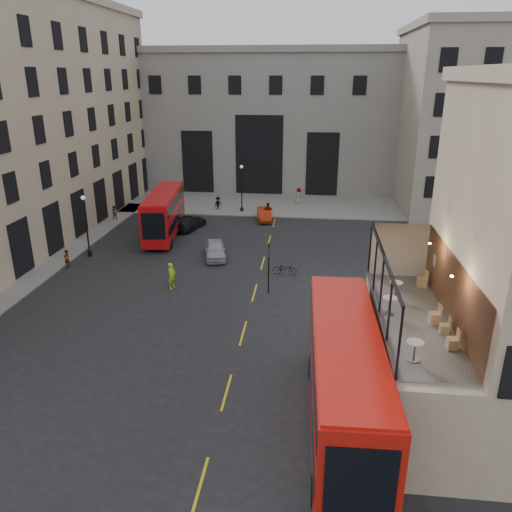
# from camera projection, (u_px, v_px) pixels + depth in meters

# --- Properties ---
(ground) EXTENTS (140.00, 140.00, 0.00)m
(ground) POSITION_uv_depth(u_px,v_px,m) (267.00, 395.00, 24.41)
(ground) COLOR black
(ground) RESTS_ON ground
(host_building_main) EXTENTS (7.26, 11.40, 15.10)m
(host_building_main) POSITION_uv_depth(u_px,v_px,m) (507.00, 253.00, 20.69)
(host_building_main) COLOR #C0B190
(host_building_main) RESTS_ON ground
(host_frontage) EXTENTS (3.00, 11.00, 4.50)m
(host_frontage) POSITION_uv_depth(u_px,v_px,m) (408.00, 363.00, 22.95)
(host_frontage) COLOR #C0B190
(host_frontage) RESTS_ON ground
(cafe_floor) EXTENTS (3.00, 10.00, 0.10)m
(cafe_floor) POSITION_uv_depth(u_px,v_px,m) (413.00, 319.00, 22.16)
(cafe_floor) COLOR slate
(cafe_floor) RESTS_ON host_frontage
(gateway) EXTENTS (35.00, 10.60, 18.00)m
(gateway) POSITION_uv_depth(u_px,v_px,m) (263.00, 117.00, 66.49)
(gateway) COLOR gray
(gateway) RESTS_ON ground
(building_right) EXTENTS (16.60, 18.60, 20.00)m
(building_right) POSITION_uv_depth(u_px,v_px,m) (477.00, 115.00, 56.02)
(building_right) COLOR #A39784
(building_right) RESTS_ON ground
(pavement_far) EXTENTS (40.00, 12.00, 0.12)m
(pavement_far) POSITION_uv_depth(u_px,v_px,m) (246.00, 203.00, 60.48)
(pavement_far) COLOR slate
(pavement_far) RESTS_ON ground
(traffic_light_near) EXTENTS (0.16, 0.20, 3.80)m
(traffic_light_near) POSITION_uv_depth(u_px,v_px,m) (269.00, 262.00, 34.88)
(traffic_light_near) COLOR black
(traffic_light_near) RESTS_ON ground
(traffic_light_far) EXTENTS (0.16, 0.20, 3.80)m
(traffic_light_far) POSITION_uv_depth(u_px,v_px,m) (147.00, 202.00, 51.29)
(traffic_light_far) COLOR black
(traffic_light_far) RESTS_ON ground
(street_lamp_a) EXTENTS (0.36, 0.36, 5.33)m
(street_lamp_a) POSITION_uv_depth(u_px,v_px,m) (87.00, 230.00, 42.18)
(street_lamp_a) COLOR black
(street_lamp_a) RESTS_ON ground
(street_lamp_b) EXTENTS (0.36, 0.36, 5.33)m
(street_lamp_b) POSITION_uv_depth(u_px,v_px,m) (242.00, 191.00, 55.95)
(street_lamp_b) COLOR black
(street_lamp_b) RESTS_ON ground
(bus_near) EXTENTS (3.07, 12.15, 4.82)m
(bus_near) POSITION_uv_depth(u_px,v_px,m) (345.00, 376.00, 21.19)
(bus_near) COLOR #B9150C
(bus_near) RESTS_ON ground
(bus_far) EXTENTS (3.65, 10.88, 4.26)m
(bus_far) POSITION_uv_depth(u_px,v_px,m) (164.00, 212.00, 47.70)
(bus_far) COLOR #B90C0E
(bus_far) RESTS_ON ground
(car_a) EXTENTS (2.67, 4.55, 1.45)m
(car_a) POSITION_uv_depth(u_px,v_px,m) (215.00, 250.00, 42.39)
(car_a) COLOR #A6A8AE
(car_a) RESTS_ON ground
(car_b) EXTENTS (2.09, 4.18, 1.32)m
(car_b) POSITION_uv_depth(u_px,v_px,m) (264.00, 214.00, 53.34)
(car_b) COLOR #9A2309
(car_b) RESTS_ON ground
(car_c) EXTENTS (3.09, 5.03, 1.36)m
(car_c) POSITION_uv_depth(u_px,v_px,m) (189.00, 222.00, 50.34)
(car_c) COLOR black
(car_c) RESTS_ON ground
(bicycle) EXTENTS (1.89, 0.81, 0.97)m
(bicycle) POSITION_uv_depth(u_px,v_px,m) (285.00, 269.00, 38.94)
(bicycle) COLOR gray
(bicycle) RESTS_ON ground
(cyclist) EXTENTS (0.67, 0.83, 1.96)m
(cyclist) POSITION_uv_depth(u_px,v_px,m) (172.00, 276.00, 36.28)
(cyclist) COLOR #ACD716
(cyclist) RESTS_ON ground
(pedestrian_a) EXTENTS (0.81, 0.65, 1.59)m
(pedestrian_a) POSITION_uv_depth(u_px,v_px,m) (115.00, 213.00, 53.15)
(pedestrian_a) COLOR gray
(pedestrian_a) RESTS_ON ground
(pedestrian_b) EXTENTS (1.10, 1.18, 1.59)m
(pedestrian_b) POSITION_uv_depth(u_px,v_px,m) (218.00, 204.00, 57.09)
(pedestrian_b) COLOR gray
(pedestrian_b) RESTS_ON ground
(pedestrian_c) EXTENTS (1.21, 0.68, 1.94)m
(pedestrian_c) POSITION_uv_depth(u_px,v_px,m) (268.00, 212.00, 53.06)
(pedestrian_c) COLOR gray
(pedestrian_c) RESTS_ON ground
(pedestrian_d) EXTENTS (1.08, 1.12, 1.93)m
(pedestrian_d) POSITION_uv_depth(u_px,v_px,m) (299.00, 196.00, 60.05)
(pedestrian_d) COLOR gray
(pedestrian_d) RESTS_ON ground
(pedestrian_e) EXTENTS (0.50, 0.63, 1.52)m
(pedestrian_e) POSITION_uv_depth(u_px,v_px,m) (67.00, 259.00, 40.18)
(pedestrian_e) COLOR gray
(pedestrian_e) RESTS_ON ground
(cafe_table_near) EXTENTS (0.64, 0.64, 0.80)m
(cafe_table_near) POSITION_uv_depth(u_px,v_px,m) (415.00, 348.00, 18.67)
(cafe_table_near) COLOR silver
(cafe_table_near) RESTS_ON cafe_floor
(cafe_table_mid) EXTENTS (0.65, 0.65, 0.81)m
(cafe_table_mid) POSITION_uv_depth(u_px,v_px,m) (390.00, 303.00, 22.34)
(cafe_table_mid) COLOR silver
(cafe_table_mid) RESTS_ON cafe_floor
(cafe_table_far) EXTENTS (0.62, 0.62, 0.77)m
(cafe_table_far) POSITION_uv_depth(u_px,v_px,m) (396.00, 287.00, 24.06)
(cafe_table_far) COLOR silver
(cafe_table_far) RESTS_ON cafe_floor
(cafe_chair_a) EXTENTS (0.43, 0.43, 0.84)m
(cafe_chair_a) POSITION_uv_depth(u_px,v_px,m) (453.00, 343.00, 19.58)
(cafe_chair_a) COLOR tan
(cafe_chair_a) RESTS_ON cafe_floor
(cafe_chair_b) EXTENTS (0.39, 0.39, 0.76)m
(cafe_chair_b) POSITION_uv_depth(u_px,v_px,m) (445.00, 328.00, 20.75)
(cafe_chair_b) COLOR tan
(cafe_chair_b) RESTS_ON cafe_floor
(cafe_chair_c) EXTENTS (0.48, 0.48, 0.89)m
(cafe_chair_c) POSITION_uv_depth(u_px,v_px,m) (435.00, 317.00, 21.60)
(cafe_chair_c) COLOR #DCA97E
(cafe_chair_c) RESTS_ON cafe_floor
(cafe_chair_d) EXTENTS (0.48, 0.48, 0.88)m
(cafe_chair_d) POSITION_uv_depth(u_px,v_px,m) (422.00, 282.00, 25.29)
(cafe_chair_d) COLOR tan
(cafe_chair_d) RESTS_ON cafe_floor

